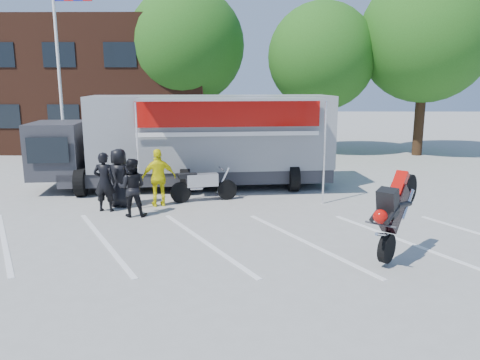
{
  "coord_description": "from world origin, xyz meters",
  "views": [
    {
      "loc": [
        1.18,
        -9.53,
        3.73
      ],
      "look_at": [
        1.03,
        1.96,
        1.3
      ],
      "focal_mm": 35.0,
      "sensor_mm": 36.0,
      "label": 1
    }
  ],
  "objects_px": {
    "stunt_bike_rider": "(398,256)",
    "spectator_leather_b": "(104,182)",
    "parked_motorcycle": "(204,201)",
    "transporter_truck": "(199,187)",
    "spectator_leather_a": "(119,178)",
    "flagpole": "(63,48)",
    "tree_left": "(186,46)",
    "tree_right": "(426,37)",
    "tree_mid": "(322,57)",
    "spectator_leather_c": "(132,188)",
    "spectator_hivis": "(159,178)"
  },
  "relations": [
    {
      "from": "stunt_bike_rider",
      "to": "spectator_leather_b",
      "type": "bearing_deg",
      "value": -166.75
    },
    {
      "from": "parked_motorcycle",
      "to": "spectator_leather_b",
      "type": "xyz_separation_m",
      "value": [
        -2.78,
        -1.2,
        0.87
      ]
    },
    {
      "from": "transporter_truck",
      "to": "spectator_leather_a",
      "type": "xyz_separation_m",
      "value": [
        -2.11,
        -2.72,
        0.89
      ]
    },
    {
      "from": "stunt_bike_rider",
      "to": "spectator_leather_a",
      "type": "height_order",
      "value": "spectator_leather_a"
    },
    {
      "from": "flagpole",
      "to": "spectator_leather_b",
      "type": "distance_m",
      "value": 8.29
    },
    {
      "from": "tree_left",
      "to": "tree_right",
      "type": "relative_size",
      "value": 0.95
    },
    {
      "from": "tree_mid",
      "to": "spectator_leather_c",
      "type": "bearing_deg",
      "value": -120.62
    },
    {
      "from": "transporter_truck",
      "to": "flagpole",
      "type": "bearing_deg",
      "value": 144.88
    },
    {
      "from": "tree_right",
      "to": "parked_motorcycle",
      "type": "relative_size",
      "value": 4.18
    },
    {
      "from": "tree_mid",
      "to": "parked_motorcycle",
      "type": "bearing_deg",
      "value": -116.93
    },
    {
      "from": "tree_left",
      "to": "tree_right",
      "type": "distance_m",
      "value": 12.1
    },
    {
      "from": "flagpole",
      "to": "parked_motorcycle",
      "type": "distance_m",
      "value": 9.44
    },
    {
      "from": "spectator_leather_b",
      "to": "spectator_leather_c",
      "type": "distance_m",
      "value": 1.05
    },
    {
      "from": "spectator_leather_b",
      "to": "tree_right",
      "type": "bearing_deg",
      "value": -134.82
    },
    {
      "from": "stunt_bike_rider",
      "to": "spectator_hivis",
      "type": "distance_m",
      "value": 7.31
    },
    {
      "from": "spectator_leather_b",
      "to": "tree_mid",
      "type": "bearing_deg",
      "value": -119.76
    },
    {
      "from": "flagpole",
      "to": "spectator_leather_c",
      "type": "distance_m",
      "value": 9.09
    },
    {
      "from": "stunt_bike_rider",
      "to": "spectator_leather_a",
      "type": "xyz_separation_m",
      "value": [
        -7.14,
        4.06,
        0.89
      ]
    },
    {
      "from": "parked_motorcycle",
      "to": "spectator_leather_b",
      "type": "height_order",
      "value": "spectator_leather_b"
    },
    {
      "from": "stunt_bike_rider",
      "to": "spectator_leather_b",
      "type": "height_order",
      "value": "spectator_leather_b"
    },
    {
      "from": "tree_right",
      "to": "stunt_bike_rider",
      "type": "distance_m",
      "value": 16.49
    },
    {
      "from": "tree_right",
      "to": "spectator_hivis",
      "type": "distance_m",
      "value": 16.17
    },
    {
      "from": "spectator_leather_c",
      "to": "spectator_hivis",
      "type": "height_order",
      "value": "spectator_hivis"
    },
    {
      "from": "stunt_bike_rider",
      "to": "tree_right",
      "type": "bearing_deg",
      "value": 107.85
    },
    {
      "from": "tree_right",
      "to": "flagpole",
      "type": "bearing_deg",
      "value": -164.52
    },
    {
      "from": "spectator_leather_c",
      "to": "tree_left",
      "type": "bearing_deg",
      "value": -92.44
    },
    {
      "from": "flagpole",
      "to": "spectator_leather_b",
      "type": "bearing_deg",
      "value": -62.43
    },
    {
      "from": "tree_mid",
      "to": "transporter_truck",
      "type": "relative_size",
      "value": 0.75
    },
    {
      "from": "tree_left",
      "to": "tree_mid",
      "type": "bearing_deg",
      "value": -8.13
    },
    {
      "from": "tree_mid",
      "to": "spectator_leather_a",
      "type": "relative_size",
      "value": 4.33
    },
    {
      "from": "tree_left",
      "to": "parked_motorcycle",
      "type": "distance_m",
      "value": 12.59
    },
    {
      "from": "stunt_bike_rider",
      "to": "spectator_hivis",
      "type": "height_order",
      "value": "spectator_hivis"
    },
    {
      "from": "spectator_leather_b",
      "to": "spectator_leather_c",
      "type": "xyz_separation_m",
      "value": [
        0.92,
        -0.5,
        -0.05
      ]
    },
    {
      "from": "parked_motorcycle",
      "to": "spectator_hivis",
      "type": "bearing_deg",
      "value": 98.21
    },
    {
      "from": "spectator_leather_c",
      "to": "spectator_hivis",
      "type": "distance_m",
      "value": 1.23
    },
    {
      "from": "spectator_leather_b",
      "to": "spectator_hivis",
      "type": "bearing_deg",
      "value": -152.59
    },
    {
      "from": "spectator_leather_b",
      "to": "spectator_hivis",
      "type": "distance_m",
      "value": 1.59
    },
    {
      "from": "flagpole",
      "to": "spectator_leather_a",
      "type": "xyz_separation_m",
      "value": [
        3.61,
        -5.83,
        -4.17
      ]
    },
    {
      "from": "spectator_leather_a",
      "to": "flagpole",
      "type": "bearing_deg",
      "value": -38.97
    },
    {
      "from": "tree_right",
      "to": "transporter_truck",
      "type": "xyz_separation_m",
      "value": [
        -10.53,
        -7.61,
        -5.88
      ]
    },
    {
      "from": "tree_mid",
      "to": "spectator_leather_b",
      "type": "relative_size",
      "value": 4.4
    },
    {
      "from": "parked_motorcycle",
      "to": "stunt_bike_rider",
      "type": "xyz_separation_m",
      "value": [
        4.65,
        -4.75,
        0.0
      ]
    },
    {
      "from": "transporter_truck",
      "to": "parked_motorcycle",
      "type": "distance_m",
      "value": 2.07
    },
    {
      "from": "tree_left",
      "to": "spectator_leather_a",
      "type": "xyz_separation_m",
      "value": [
        -0.64,
        -11.83,
        -4.68
      ]
    },
    {
      "from": "spectator_leather_c",
      "to": "flagpole",
      "type": "bearing_deg",
      "value": -60.67
    },
    {
      "from": "parked_motorcycle",
      "to": "tree_mid",
      "type": "bearing_deg",
      "value": -43.38
    },
    {
      "from": "tree_right",
      "to": "stunt_bike_rider",
      "type": "relative_size",
      "value": 4.47
    },
    {
      "from": "transporter_truck",
      "to": "spectator_leather_c",
      "type": "relative_size",
      "value": 6.2
    },
    {
      "from": "flagpole",
      "to": "stunt_bike_rider",
      "type": "height_order",
      "value": "flagpole"
    },
    {
      "from": "stunt_bike_rider",
      "to": "spectator_leather_c",
      "type": "bearing_deg",
      "value": -166.3
    }
  ]
}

